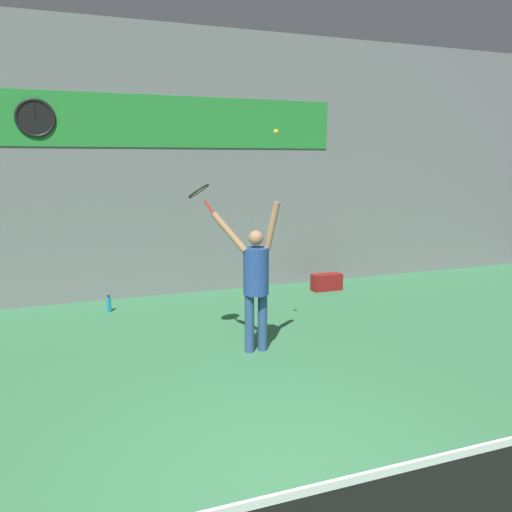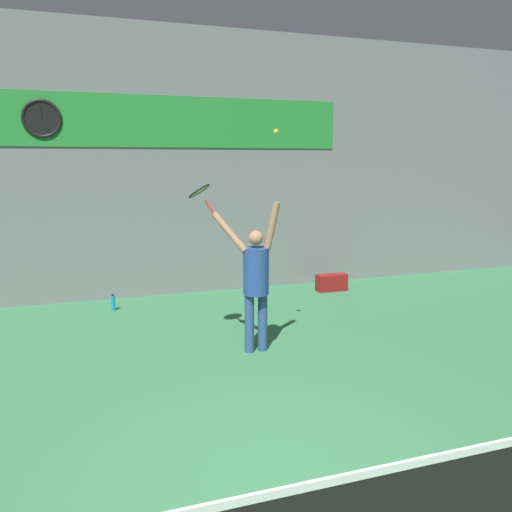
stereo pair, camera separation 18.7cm
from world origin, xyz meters
The scene contains 9 objects.
ground_plane centered at (0.00, 0.00, 0.00)m, with size 18.00×18.00×0.00m, color #387A4C.
back_wall centered at (0.00, 6.33, 2.50)m, with size 18.00×0.10×5.00m.
sponsor_banner centered at (0.00, 6.27, 3.28)m, with size 6.91×0.02×0.93m.
scoreboard_clock centered at (-2.05, 6.25, 3.28)m, with size 0.65×0.06×0.65m.
tennis_player centered at (0.71, 2.94, 1.04)m, with size 0.88×0.51×2.06m.
tennis_racket centered at (0.05, 3.31, 2.17)m, with size 0.41×0.42×0.40m.
tennis_ball centered at (0.96, 2.86, 2.94)m, with size 0.07×0.07×0.07m.
water_bottle centered at (-1.07, 5.49, 0.14)m, with size 0.07×0.07×0.30m.
equipment_bag centered at (3.16, 5.53, 0.17)m, with size 0.61×0.24×0.34m.
Camera 1 is at (-1.49, -3.18, 2.58)m, focal length 35.00 mm.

